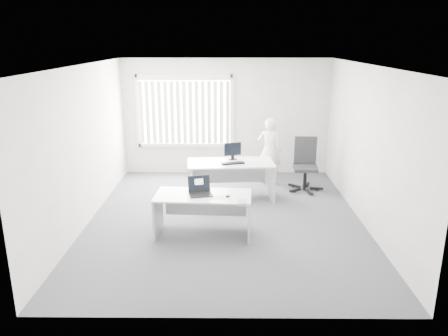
{
  "coord_description": "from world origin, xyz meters",
  "views": [
    {
      "loc": [
        0.04,
        -7.51,
        3.21
      ],
      "look_at": [
        -0.03,
        0.15,
        0.95
      ],
      "focal_mm": 35.0,
      "sensor_mm": 36.0,
      "label": 1
    }
  ],
  "objects_px": {
    "desk_near": "(203,206)",
    "desk_far": "(230,173)",
    "office_chair": "(305,174)",
    "monitor": "(233,151)",
    "person": "(269,151)",
    "laptop": "(201,187)"
  },
  "relations": [
    {
      "from": "desk_near",
      "to": "person",
      "type": "bearing_deg",
      "value": 67.72
    },
    {
      "from": "person",
      "to": "laptop",
      "type": "xyz_separation_m",
      "value": [
        -1.4,
        -2.82,
        0.1
      ]
    },
    {
      "from": "desk_near",
      "to": "desk_far",
      "type": "distance_m",
      "value": 1.82
    },
    {
      "from": "desk_near",
      "to": "person",
      "type": "relative_size",
      "value": 1.07
    },
    {
      "from": "desk_far",
      "to": "laptop",
      "type": "height_order",
      "value": "laptop"
    },
    {
      "from": "person",
      "to": "monitor",
      "type": "height_order",
      "value": "person"
    },
    {
      "from": "desk_far",
      "to": "monitor",
      "type": "distance_m",
      "value": 0.45
    },
    {
      "from": "desk_far",
      "to": "office_chair",
      "type": "bearing_deg",
      "value": 15.77
    },
    {
      "from": "desk_far",
      "to": "office_chair",
      "type": "xyz_separation_m",
      "value": [
        1.65,
        0.62,
        -0.21
      ]
    },
    {
      "from": "desk_far",
      "to": "monitor",
      "type": "relative_size",
      "value": 4.98
    },
    {
      "from": "laptop",
      "to": "monitor",
      "type": "bearing_deg",
      "value": 60.84
    },
    {
      "from": "person",
      "to": "monitor",
      "type": "distance_m",
      "value": 1.21
    },
    {
      "from": "office_chair",
      "to": "person",
      "type": "relative_size",
      "value": 0.76
    },
    {
      "from": "desk_far",
      "to": "office_chair",
      "type": "relative_size",
      "value": 1.56
    },
    {
      "from": "desk_far",
      "to": "office_chair",
      "type": "height_order",
      "value": "office_chair"
    },
    {
      "from": "office_chair",
      "to": "monitor",
      "type": "height_order",
      "value": "same"
    },
    {
      "from": "desk_near",
      "to": "desk_far",
      "type": "relative_size",
      "value": 0.9
    },
    {
      "from": "desk_far",
      "to": "person",
      "type": "bearing_deg",
      "value": 44.45
    },
    {
      "from": "person",
      "to": "laptop",
      "type": "distance_m",
      "value": 3.15
    },
    {
      "from": "office_chair",
      "to": "monitor",
      "type": "relative_size",
      "value": 3.2
    },
    {
      "from": "desk_near",
      "to": "person",
      "type": "distance_m",
      "value": 3.12
    },
    {
      "from": "desk_near",
      "to": "office_chair",
      "type": "bearing_deg",
      "value": 51.98
    }
  ]
}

